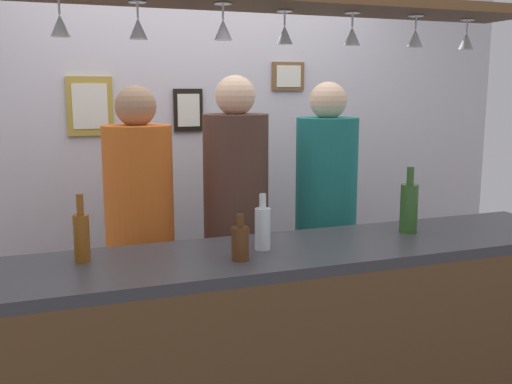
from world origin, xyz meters
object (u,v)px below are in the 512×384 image
at_px(person_middle_brown_shirt, 236,209).
at_px(bottle_beer_amber_tall, 82,236).
at_px(bottle_soda_clear, 263,227).
at_px(picture_frame_caricature, 90,106).
at_px(person_left_orange_shirt, 140,223).
at_px(bottle_champagne_green, 409,207).
at_px(picture_frame_upper_small, 288,76).
at_px(picture_frame_crest, 188,110).
at_px(bottle_beer_brown_stubby, 240,242).
at_px(person_right_teal_shirt, 326,206).

height_order(person_middle_brown_shirt, bottle_beer_amber_tall, person_middle_brown_shirt).
bearing_deg(bottle_soda_clear, person_middle_brown_shirt, 80.33).
height_order(bottle_soda_clear, picture_frame_caricature, picture_frame_caricature).
height_order(person_left_orange_shirt, bottle_champagne_green, person_left_orange_shirt).
relative_size(person_middle_brown_shirt, bottle_soda_clear, 7.63).
xyz_separation_m(picture_frame_upper_small, picture_frame_crest, (-0.67, 0.00, -0.21)).
bearing_deg(bottle_beer_amber_tall, picture_frame_crest, 60.47).
xyz_separation_m(bottle_soda_clear, bottle_champagne_green, (0.73, 0.04, 0.03)).
height_order(bottle_beer_brown_stubby, picture_frame_crest, picture_frame_crest).
xyz_separation_m(bottle_soda_clear, picture_frame_caricature, (-0.54, 1.39, 0.45)).
relative_size(bottle_soda_clear, picture_frame_caricature, 0.68).
distance_m(person_left_orange_shirt, bottle_beer_amber_tall, 0.71).
distance_m(person_left_orange_shirt, person_right_teal_shirt, 1.03).
bearing_deg(person_left_orange_shirt, person_middle_brown_shirt, -0.00).
distance_m(person_middle_brown_shirt, bottle_soda_clear, 0.72).
bearing_deg(bottle_soda_clear, person_left_orange_shirt, 118.41).
bearing_deg(picture_frame_caricature, person_left_orange_shirt, -76.80).
relative_size(bottle_soda_clear, picture_frame_upper_small, 1.05).
relative_size(person_middle_brown_shirt, bottle_beer_amber_tall, 6.75).
bearing_deg(bottle_beer_brown_stubby, person_left_orange_shirt, 106.87).
relative_size(bottle_beer_amber_tall, picture_frame_caricature, 0.76).
height_order(person_middle_brown_shirt, picture_frame_crest, person_middle_brown_shirt).
distance_m(person_left_orange_shirt, bottle_soda_clear, 0.81).
bearing_deg(person_middle_brown_shirt, picture_frame_crest, 96.88).
bearing_deg(bottle_soda_clear, bottle_champagne_green, 3.42).
relative_size(person_right_teal_shirt, bottle_beer_brown_stubby, 9.58).
bearing_deg(picture_frame_caricature, person_middle_brown_shirt, -45.52).
xyz_separation_m(person_right_teal_shirt, picture_frame_caricature, (-1.19, 0.68, 0.54)).
bearing_deg(bottle_champagne_green, bottle_soda_clear, -176.58).
xyz_separation_m(bottle_soda_clear, bottle_beer_brown_stubby, (-0.13, -0.11, -0.02)).
height_order(bottle_beer_brown_stubby, picture_frame_upper_small, picture_frame_upper_small).
distance_m(person_right_teal_shirt, bottle_beer_brown_stubby, 1.14).
bearing_deg(bottle_beer_amber_tall, bottle_soda_clear, -6.54).
distance_m(bottle_beer_amber_tall, bottle_champagne_green, 1.43).
relative_size(person_right_teal_shirt, bottle_beer_amber_tall, 6.63).
bearing_deg(person_left_orange_shirt, bottle_beer_brown_stubby, -73.13).
distance_m(bottle_beer_amber_tall, picture_frame_caricature, 1.39).
bearing_deg(bottle_champagne_green, bottle_beer_brown_stubby, -169.69).
height_order(person_left_orange_shirt, person_right_teal_shirt, person_right_teal_shirt).
relative_size(bottle_champagne_green, picture_frame_caricature, 0.88).
distance_m(person_middle_brown_shirt, picture_frame_caricature, 1.08).
bearing_deg(bottle_beer_amber_tall, person_left_orange_shirt, 63.36).
bearing_deg(person_right_teal_shirt, picture_frame_crest, 132.08).
bearing_deg(picture_frame_caricature, person_right_teal_shirt, -29.55).
height_order(person_left_orange_shirt, picture_frame_caricature, picture_frame_caricature).
bearing_deg(picture_frame_upper_small, person_left_orange_shirt, -148.18).
height_order(bottle_beer_brown_stubby, bottle_champagne_green, bottle_champagne_green).
distance_m(picture_frame_caricature, picture_frame_upper_small, 1.26).
height_order(bottle_beer_brown_stubby, picture_frame_caricature, picture_frame_caricature).
xyz_separation_m(person_left_orange_shirt, person_right_teal_shirt, (1.03, -0.00, 0.01)).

